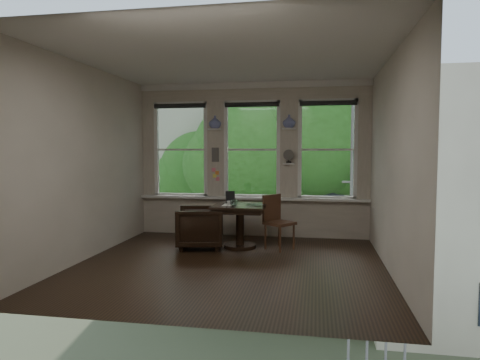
% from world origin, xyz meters
% --- Properties ---
extents(ground, '(4.50, 4.50, 0.00)m').
position_xyz_m(ground, '(0.00, 0.00, 0.00)').
color(ground, black).
rests_on(ground, ground).
extents(ceiling, '(4.50, 4.50, 0.00)m').
position_xyz_m(ceiling, '(0.00, 0.00, 3.00)').
color(ceiling, silver).
rests_on(ceiling, ground).
extents(wall_back, '(4.50, 0.00, 4.50)m').
position_xyz_m(wall_back, '(0.00, 2.25, 1.50)').
color(wall_back, beige).
rests_on(wall_back, ground).
extents(wall_front, '(4.50, 0.00, 4.50)m').
position_xyz_m(wall_front, '(0.00, -2.25, 1.50)').
color(wall_front, beige).
rests_on(wall_front, ground).
extents(wall_left, '(0.00, 4.50, 4.50)m').
position_xyz_m(wall_left, '(-2.25, 0.00, 1.50)').
color(wall_left, beige).
rests_on(wall_left, ground).
extents(wall_right, '(0.00, 4.50, 4.50)m').
position_xyz_m(wall_right, '(2.25, 0.00, 1.50)').
color(wall_right, beige).
rests_on(wall_right, ground).
extents(window_left, '(1.10, 0.12, 1.90)m').
position_xyz_m(window_left, '(-1.45, 2.25, 1.70)').
color(window_left, white).
rests_on(window_left, ground).
extents(window_center, '(1.10, 0.12, 1.90)m').
position_xyz_m(window_center, '(0.00, 2.25, 1.70)').
color(window_center, white).
rests_on(window_center, ground).
extents(window_right, '(1.10, 0.12, 1.90)m').
position_xyz_m(window_right, '(1.45, 2.25, 1.70)').
color(window_right, white).
rests_on(window_right, ground).
extents(shelf_left, '(0.26, 0.16, 0.03)m').
position_xyz_m(shelf_left, '(-0.72, 2.15, 2.10)').
color(shelf_left, white).
rests_on(shelf_left, ground).
extents(shelf_right, '(0.26, 0.16, 0.03)m').
position_xyz_m(shelf_right, '(0.72, 2.15, 2.10)').
color(shelf_right, white).
rests_on(shelf_right, ground).
extents(intercom, '(0.14, 0.06, 0.28)m').
position_xyz_m(intercom, '(-0.72, 2.18, 1.60)').
color(intercom, '#59544F').
rests_on(intercom, ground).
extents(sticky_notes, '(0.16, 0.01, 0.24)m').
position_xyz_m(sticky_notes, '(-0.72, 2.19, 1.25)').
color(sticky_notes, pink).
rests_on(sticky_notes, ground).
extents(desk_fan, '(0.20, 0.20, 0.24)m').
position_xyz_m(desk_fan, '(0.72, 2.13, 1.53)').
color(desk_fan, '#59544F').
rests_on(desk_fan, ground).
extents(vase_left, '(0.24, 0.24, 0.25)m').
position_xyz_m(vase_left, '(-0.72, 2.15, 2.24)').
color(vase_left, silver).
rests_on(vase_left, shelf_left).
extents(vase_right, '(0.24, 0.24, 0.25)m').
position_xyz_m(vase_right, '(0.72, 2.15, 2.24)').
color(vase_right, silver).
rests_on(vase_right, shelf_right).
extents(table, '(0.90, 0.90, 0.75)m').
position_xyz_m(table, '(-0.04, 1.14, 0.38)').
color(table, black).
rests_on(table, ground).
extents(armchair_left, '(0.92, 0.91, 0.72)m').
position_xyz_m(armchair_left, '(-0.73, 0.99, 0.36)').
color(armchair_left, black).
rests_on(armchair_left, ground).
extents(cushion_red, '(0.45, 0.45, 0.06)m').
position_xyz_m(cushion_red, '(-0.73, 0.99, 0.45)').
color(cushion_red, maroon).
rests_on(cushion_red, armchair_left).
extents(side_chair_right, '(0.59, 0.59, 0.92)m').
position_xyz_m(side_chair_right, '(0.64, 1.13, 0.46)').
color(side_chair_right, '#462619').
rests_on(side_chair_right, ground).
extents(laptop, '(0.38, 0.29, 0.03)m').
position_xyz_m(laptop, '(0.23, 1.03, 0.76)').
color(laptop, black).
rests_on(laptop, table).
extents(mug, '(0.10, 0.10, 0.08)m').
position_xyz_m(mug, '(-0.20, 0.97, 0.79)').
color(mug, white).
rests_on(mug, table).
extents(drinking_glass, '(0.16, 0.16, 0.11)m').
position_xyz_m(drinking_glass, '(-0.11, 0.94, 0.80)').
color(drinking_glass, white).
rests_on(drinking_glass, table).
extents(tablet, '(0.18, 0.12, 0.22)m').
position_xyz_m(tablet, '(-0.25, 1.29, 0.86)').
color(tablet, black).
rests_on(tablet, table).
extents(papers, '(0.23, 0.31, 0.00)m').
position_xyz_m(papers, '(-0.22, 1.07, 0.75)').
color(papers, silver).
rests_on(papers, table).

